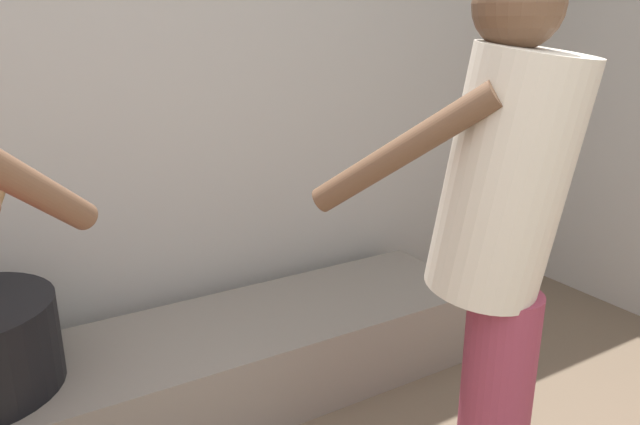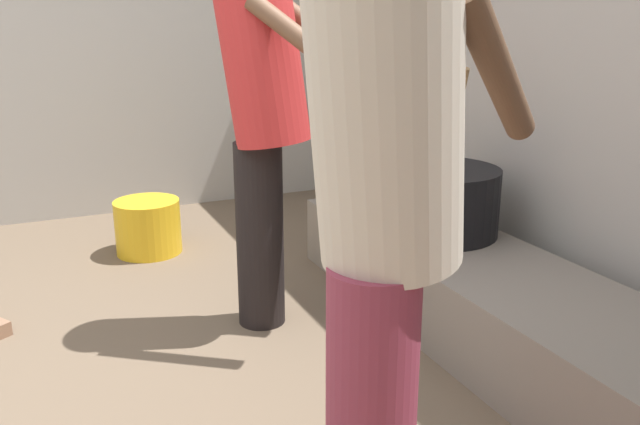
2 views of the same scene
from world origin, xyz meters
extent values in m
cube|color=#ADA8A0|center=(0.00, 2.35, 1.08)|extent=(5.49, 0.20, 2.16)
cube|color=slate|center=(0.15, 1.83, 0.17)|extent=(2.72, 0.60, 0.33)
cylinder|color=#8C3347|center=(0.81, 0.82, 0.39)|extent=(0.20, 0.20, 0.79)
cylinder|color=beige|center=(0.79, 0.84, 1.10)|extent=(0.46, 0.49, 0.67)
sphere|color=brown|center=(0.79, 0.85, 1.52)|extent=(0.22, 0.22, 0.22)
cylinder|color=brown|center=(0.78, 1.11, 1.17)|extent=(0.32, 0.44, 0.36)
cylinder|color=brown|center=(0.55, 0.97, 1.17)|extent=(0.32, 0.44, 0.36)
cylinder|color=brown|center=(-0.30, 1.15, 1.18)|extent=(0.38, 0.40, 0.37)
camera|label=1|loc=(-0.36, -0.16, 1.47)|focal=33.21mm
camera|label=2|loc=(1.90, 0.20, 1.28)|focal=36.79mm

